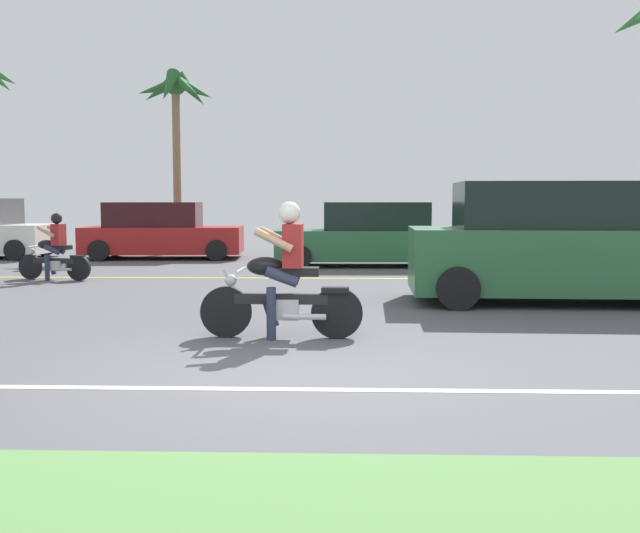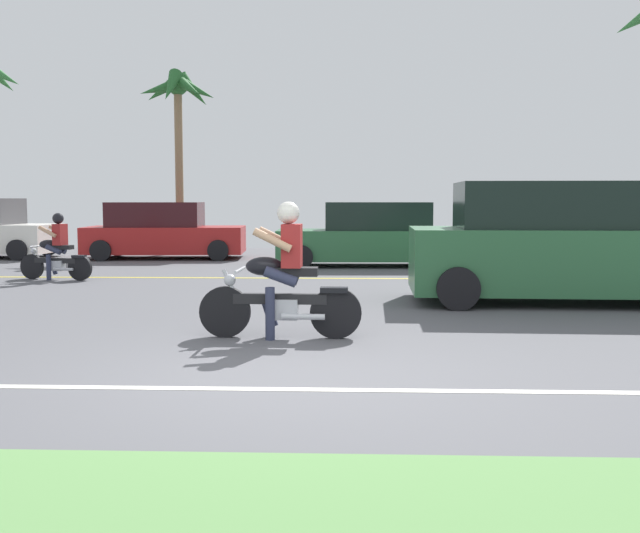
{
  "view_description": "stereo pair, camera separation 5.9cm",
  "coord_description": "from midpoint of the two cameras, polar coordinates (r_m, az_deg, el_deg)",
  "views": [
    {
      "loc": [
        0.57,
        -6.61,
        1.62
      ],
      "look_at": [
        0.2,
        4.37,
        0.62
      ],
      "focal_mm": 41.44,
      "sensor_mm": 36.0,
      "label": 1
    },
    {
      "loc": [
        0.63,
        -6.61,
        1.62
      ],
      "look_at": [
        0.2,
        4.37,
        0.62
      ],
      "focal_mm": 41.44,
      "sensor_mm": 36.0,
      "label": 2
    }
  ],
  "objects": [
    {
      "name": "motorcyclist_distant",
      "position": [
        15.81,
        -19.93,
        1.08
      ],
      "size": [
        1.59,
        0.58,
        1.35
      ],
      "color": "black",
      "rests_on": "ground"
    },
    {
      "name": "suv_nearby",
      "position": [
        12.17,
        17.84,
        1.65
      ],
      "size": [
        4.77,
        2.2,
        1.89
      ],
      "color": "#2D663D",
      "rests_on": "ground"
    },
    {
      "name": "ground",
      "position": [
        9.77,
        -1.6,
        -4.46
      ],
      "size": [
        56.0,
        30.0,
        0.04
      ],
      "primitive_type": "cube",
      "color": "#545459"
    },
    {
      "name": "palm_tree_1",
      "position": [
        22.97,
        -11.1,
        12.47
      ],
      "size": [
        2.35,
        2.29,
        5.46
      ],
      "color": "#846B4C",
      "rests_on": "ground"
    },
    {
      "name": "parked_car_2",
      "position": [
        18.05,
        3.66,
        2.34
      ],
      "size": [
        4.39,
        1.89,
        1.56
      ],
      "color": "#2D663D",
      "rests_on": "ground"
    },
    {
      "name": "motorcyclist",
      "position": [
        8.61,
        -3.11,
        -1.11
      ],
      "size": [
        1.91,
        0.62,
        1.6
      ],
      "color": "black",
      "rests_on": "ground"
    },
    {
      "name": "lane_line_near",
      "position": [
        6.4,
        -3.54,
        -9.43
      ],
      "size": [
        50.4,
        0.12,
        0.01
      ],
      "primitive_type": "cube",
      "color": "silver",
      "rests_on": "ground"
    },
    {
      "name": "parked_car_3",
      "position": [
        20.4,
        19.03,
        2.57
      ],
      "size": [
        4.37,
        1.91,
        1.7
      ],
      "color": "white",
      "rests_on": "ground"
    },
    {
      "name": "parked_car_1",
      "position": [
        20.8,
        -12.28,
        2.6
      ],
      "size": [
        4.39,
        2.21,
        1.55
      ],
      "color": "#AD1E1E",
      "rests_on": "ground"
    },
    {
      "name": "lane_line_far",
      "position": [
        15.19,
        -0.32,
        -0.91
      ],
      "size": [
        50.4,
        0.12,
        0.01
      ],
      "primitive_type": "cube",
      "color": "yellow",
      "rests_on": "ground"
    }
  ]
}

